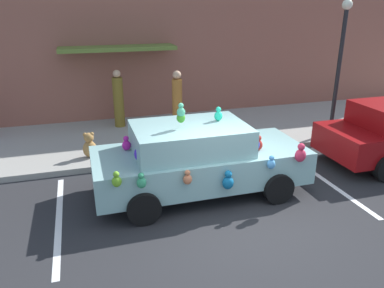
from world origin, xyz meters
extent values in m
plane|color=#262628|center=(0.00, 0.00, 0.00)|extent=(60.00, 60.00, 0.00)
cube|color=gray|center=(0.00, 5.00, 0.07)|extent=(24.00, 4.00, 0.15)
cube|color=brown|center=(0.00, 7.15, 3.20)|extent=(24.00, 0.30, 6.40)
cube|color=#5C722D|center=(-1.38, 6.60, 2.55)|extent=(3.60, 1.10, 0.12)
cube|color=silver|center=(2.61, 1.00, 0.00)|extent=(0.12, 3.60, 0.01)
cube|color=silver|center=(-3.29, 1.00, 0.00)|extent=(0.12, 3.60, 0.01)
cube|color=#87B5B3|center=(-0.35, 1.31, 0.64)|extent=(4.47, 1.81, 0.68)
cube|color=#87B5B3|center=(-0.58, 1.31, 1.26)|extent=(2.33, 1.59, 0.56)
cylinder|color=black|center=(1.03, 2.21, 0.32)|extent=(0.64, 0.22, 0.64)
cylinder|color=black|center=(1.03, 0.40, 0.32)|extent=(0.64, 0.22, 0.64)
cylinder|color=black|center=(-1.74, 2.21, 0.32)|extent=(0.64, 0.22, 0.64)
cylinder|color=black|center=(-1.74, 0.40, 0.32)|extent=(0.64, 0.22, 0.64)
ellipsoid|color=#CE754C|center=(-0.91, 0.33, 0.83)|extent=(0.17, 0.14, 0.20)
sphere|color=#CE754C|center=(-0.91, 0.33, 0.96)|extent=(0.11, 0.11, 0.11)
ellipsoid|color=#379025|center=(-0.81, 1.15, 1.77)|extent=(0.17, 0.14, 0.20)
sphere|color=#379025|center=(-0.81, 1.15, 1.91)|extent=(0.11, 0.11, 0.11)
ellipsoid|color=#233BB9|center=(0.67, 0.89, 1.13)|extent=(0.25, 0.21, 0.30)
sphere|color=#233BB9|center=(0.67, 0.89, 1.34)|extent=(0.16, 0.16, 0.16)
ellipsoid|color=#A5231B|center=(0.80, 0.94, 1.10)|extent=(0.19, 0.15, 0.22)
sphere|color=#A5231B|center=(0.80, 0.94, 1.25)|extent=(0.12, 0.12, 0.12)
ellipsoid|color=#A3DB2F|center=(-1.41, 2.00, 1.14)|extent=(0.26, 0.22, 0.31)
sphere|color=#A3DB2F|center=(-1.41, 2.00, 1.35)|extent=(0.17, 0.17, 0.17)
ellipsoid|color=#BA4F9E|center=(0.49, 1.34, 1.12)|extent=(0.23, 0.19, 0.27)
sphere|color=#BA4F9E|center=(0.49, 1.34, 1.30)|extent=(0.14, 0.14, 0.14)
ellipsoid|color=#4927C2|center=(-1.64, 1.04, 1.14)|extent=(0.27, 0.22, 0.32)
sphere|color=#4927C2|center=(-1.64, 1.04, 1.37)|extent=(0.17, 0.17, 0.17)
ellipsoid|color=#1EC496|center=(0.09, 1.44, 1.65)|extent=(0.17, 0.14, 0.21)
sphere|color=#1EC496|center=(0.09, 1.44, 1.79)|extent=(0.11, 0.11, 0.11)
ellipsoid|color=#672FBE|center=(-1.17, 1.35, 1.12)|extent=(0.22, 0.18, 0.26)
sphere|color=#672FBE|center=(-1.17, 1.35, 1.30)|extent=(0.14, 0.14, 0.14)
ellipsoid|color=navy|center=(-1.13, 1.17, 1.09)|extent=(0.18, 0.15, 0.22)
sphere|color=navy|center=(-1.13, 1.17, 1.24)|extent=(0.12, 0.12, 0.12)
ellipsoid|color=#339965|center=(-1.77, 0.33, 0.88)|extent=(0.17, 0.14, 0.21)
sphere|color=#339965|center=(-1.77, 0.33, 1.02)|extent=(0.11, 0.11, 0.11)
ellipsoid|color=#42A279|center=(-0.81, 1.13, 1.89)|extent=(0.16, 0.13, 0.19)
sphere|color=#42A279|center=(-0.81, 1.13, 2.02)|extent=(0.10, 0.10, 0.10)
ellipsoid|color=#51A0E2|center=(0.80, 0.33, 0.91)|extent=(0.17, 0.14, 0.20)
sphere|color=#51A0E2|center=(0.80, 0.33, 1.05)|extent=(0.11, 0.11, 0.11)
ellipsoid|color=#106498|center=(-0.11, 0.31, 0.65)|extent=(0.22, 0.18, 0.27)
sphere|color=#106498|center=(-0.11, 0.31, 0.84)|extent=(0.14, 0.14, 0.14)
ellipsoid|color=#6CAF27|center=(-2.20, 0.33, 0.97)|extent=(0.17, 0.14, 0.20)
sphere|color=#6CAF27|center=(-2.20, 0.33, 1.11)|extent=(0.11, 0.11, 0.11)
ellipsoid|color=#C62194|center=(-1.83, 1.74, 1.09)|extent=(0.18, 0.15, 0.22)
sphere|color=#C62194|center=(-1.83, 1.74, 1.24)|extent=(0.12, 0.12, 0.12)
ellipsoid|color=#C62847|center=(1.41, 0.31, 1.04)|extent=(0.23, 0.19, 0.27)
sphere|color=#C62847|center=(1.41, 0.31, 1.22)|extent=(0.15, 0.15, 0.15)
cylinder|color=black|center=(3.92, 2.36, 0.32)|extent=(0.64, 0.22, 0.64)
ellipsoid|color=#9E723D|center=(-2.55, 3.67, 0.37)|extent=(0.35, 0.29, 0.44)
sphere|color=#9E723D|center=(-2.55, 3.67, 0.68)|extent=(0.25, 0.25, 0.25)
sphere|color=#9E723D|center=(-2.64, 3.67, 0.77)|extent=(0.10, 0.10, 0.10)
sphere|color=#9E723D|center=(-2.47, 3.67, 0.77)|extent=(0.10, 0.10, 0.10)
cylinder|color=black|center=(4.53, 3.50, 1.92)|extent=(0.12, 0.12, 3.55)
sphere|color=#EAEACC|center=(4.53, 3.50, 3.84)|extent=(0.28, 0.28, 0.28)
cylinder|color=brown|center=(-1.51, 6.08, 0.93)|extent=(0.33, 0.33, 1.57)
sphere|color=tan|center=(-1.51, 6.08, 1.83)|extent=(0.24, 0.24, 0.24)
cylinder|color=#9D6127|center=(0.14, 5.08, 0.96)|extent=(0.30, 0.30, 1.61)
sphere|color=tan|center=(0.14, 5.08, 1.89)|extent=(0.25, 0.25, 0.25)
camera|label=1|loc=(-2.66, -5.73, 3.88)|focal=35.41mm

